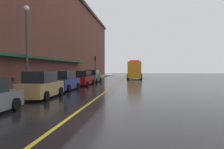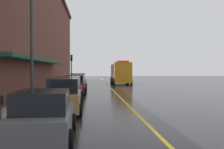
{
  "view_description": "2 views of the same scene",
  "coord_description": "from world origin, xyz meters",
  "views": [
    {
      "loc": [
        2.86,
        -7.84,
        2.09
      ],
      "look_at": [
        -0.82,
        21.6,
        1.2
      ],
      "focal_mm": 33.15,
      "sensor_mm": 36.0,
      "label": 1
    },
    {
      "loc": [
        -2.38,
        -8.92,
        2.36
      ],
      "look_at": [
        0.08,
        23.4,
        1.71
      ],
      "focal_mm": 43.64,
      "sensor_mm": 36.0,
      "label": 2
    }
  ],
  "objects": [
    {
      "name": "parking_meter_2",
      "position": [
        -5.35,
        4.88,
        1.06
      ],
      "size": [
        0.14,
        0.18,
        1.33
      ],
      "color": "#4C4C51",
      "rests_on": "sidewalk_left"
    },
    {
      "name": "parked_car_3",
      "position": [
        -3.87,
        17.14,
        0.84
      ],
      "size": [
        2.04,
        4.86,
        1.8
      ],
      "rotation": [
        0.0,
        0.0,
        1.55
      ],
      "color": "maroon",
      "rests_on": "ground"
    },
    {
      "name": "brick_building_left",
      "position": [
        -11.51,
        23.99,
        7.37
      ],
      "size": [
        9.4,
        64.0,
        14.71
      ],
      "color": "brown",
      "rests_on": "ground"
    },
    {
      "name": "lane_center_stripe",
      "position": [
        0.0,
        25.0,
        0.0
      ],
      "size": [
        0.16,
        70.0,
        0.01
      ],
      "primitive_type": "cube",
      "color": "gold",
      "rests_on": "ground"
    },
    {
      "name": "parked_car_1",
      "position": [
        -3.85,
        5.94,
        0.87
      ],
      "size": [
        2.02,
        4.28,
        1.87
      ],
      "rotation": [
        0.0,
        0.0,
        1.59
      ],
      "color": "#A5844C",
      "rests_on": "ground"
    },
    {
      "name": "parked_car_4",
      "position": [
        -3.91,
        22.74,
        0.86
      ],
      "size": [
        2.0,
        4.62,
        1.86
      ],
      "rotation": [
        0.0,
        0.0,
        1.56
      ],
      "color": "#2D5133",
      "rests_on": "ground"
    },
    {
      "name": "street_lamp_left",
      "position": [
        -5.95,
        7.76,
        4.4
      ],
      "size": [
        0.44,
        0.44,
        6.94
      ],
      "color": "#33383D",
      "rests_on": "sidewalk_left"
    },
    {
      "name": "sidewalk_left",
      "position": [
        -6.2,
        25.0,
        0.07
      ],
      "size": [
        2.4,
        70.0,
        0.15
      ],
      "primitive_type": "cube",
      "color": "#9E9B93",
      "rests_on": "ground"
    },
    {
      "name": "ground_plane",
      "position": [
        0.0,
        25.0,
        0.0
      ],
      "size": [
        112.0,
        112.0,
        0.0
      ],
      "primitive_type": "plane",
      "color": "black"
    },
    {
      "name": "parked_car_2",
      "position": [
        -4.05,
        11.0,
        0.85
      ],
      "size": [
        2.1,
        4.24,
        1.83
      ],
      "rotation": [
        0.0,
        0.0,
        1.54
      ],
      "color": "navy",
      "rests_on": "ground"
    },
    {
      "name": "utility_truck",
      "position": [
        2.24,
        33.66,
        1.71
      ],
      "size": [
        2.87,
        7.55,
        3.59
      ],
      "rotation": [
        0.0,
        0.0,
        -1.57
      ],
      "color": "orange",
      "rests_on": "ground"
    },
    {
      "name": "parking_meter_1",
      "position": [
        -5.35,
        10.87,
        1.06
      ],
      "size": [
        0.14,
        0.18,
        1.33
      ],
      "color": "#4C4C51",
      "rests_on": "sidewalk_left"
    },
    {
      "name": "traffic_light_near",
      "position": [
        -5.29,
        31.43,
        3.16
      ],
      "size": [
        0.38,
        0.36,
        4.3
      ],
      "color": "#232326",
      "rests_on": "sidewalk_left"
    }
  ]
}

